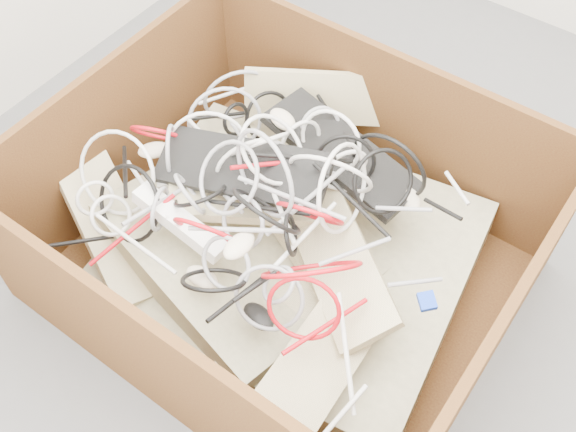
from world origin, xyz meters
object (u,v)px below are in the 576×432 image
Objects in this scene: cardboard_box at (279,251)px; power_strip_left at (209,166)px; power_strip_right at (180,222)px; vga_plug at (427,301)px.

cardboard_box reaches higher than power_strip_left.
power_strip_left is at bearing 106.46° from power_strip_right.
cardboard_box is 4.41× the size of power_strip_right.
power_strip_left reaches higher than power_strip_right.
power_strip_right is at bearing -133.05° from cardboard_box.
power_strip_left is at bearing -177.29° from cardboard_box.
cardboard_box is 28.39× the size of vga_plug.
cardboard_box reaches higher than vga_plug.
power_strip_left is at bearing -137.94° from vga_plug.
power_strip_right is 6.44× the size of vga_plug.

